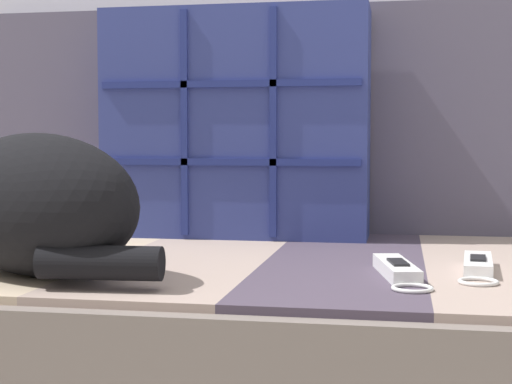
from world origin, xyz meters
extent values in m
cube|color=#6B605B|center=(0.00, 0.13, 0.31)|extent=(2.13, 0.83, 0.22)
cube|color=tan|center=(-0.68, 0.11, 0.42)|extent=(0.23, 0.75, 0.01)
cube|color=gray|center=(-0.45, 0.11, 0.42)|extent=(0.23, 0.75, 0.01)
cube|color=#423847|center=(-0.23, 0.11, 0.42)|extent=(0.23, 0.75, 0.01)
cube|color=gray|center=(0.00, 0.11, 0.42)|extent=(0.23, 0.75, 0.01)
cube|color=#514C60|center=(0.00, 0.48, 0.64)|extent=(2.13, 0.14, 0.43)
cube|color=navy|center=(-0.44, 0.34, 0.64)|extent=(0.48, 0.13, 0.41)
cube|color=navy|center=(-0.44, 0.27, 0.57)|extent=(0.46, 0.01, 0.01)
cube|color=navy|center=(-0.52, 0.27, 0.64)|extent=(0.01, 0.01, 0.39)
cube|color=navy|center=(-0.44, 0.27, 0.70)|extent=(0.46, 0.01, 0.01)
cube|color=navy|center=(-0.36, 0.27, 0.64)|extent=(0.01, 0.01, 0.39)
ellipsoid|color=black|center=(-0.61, -0.13, 0.52)|extent=(0.37, 0.30, 0.18)
cylinder|color=black|center=(-0.49, -0.21, 0.46)|extent=(0.15, 0.05, 0.04)
cube|color=white|center=(-0.05, 0.01, 0.44)|extent=(0.05, 0.15, 0.02)
cube|color=black|center=(-0.05, 0.00, 0.45)|extent=(0.02, 0.05, 0.00)
cube|color=black|center=(-0.04, 0.08, 0.44)|extent=(0.03, 0.01, 0.02)
torus|color=silver|center=(-0.05, -0.08, 0.43)|extent=(0.05, 0.05, 0.01)
cube|color=white|center=(-0.15, -0.04, 0.44)|extent=(0.07, 0.16, 0.02)
cube|color=black|center=(-0.15, -0.06, 0.45)|extent=(0.03, 0.06, 0.00)
cube|color=black|center=(-0.17, 0.03, 0.44)|extent=(0.03, 0.01, 0.02)
torus|color=silver|center=(-0.13, -0.14, 0.43)|extent=(0.06, 0.06, 0.01)
camera|label=1|loc=(-0.15, -1.06, 0.60)|focal=55.00mm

